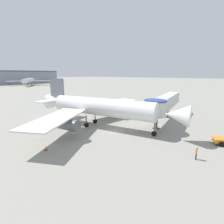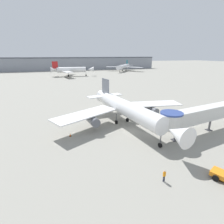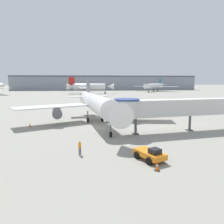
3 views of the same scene
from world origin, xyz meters
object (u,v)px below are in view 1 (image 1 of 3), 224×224
traffic_cone_port_wing (46,148)px  background_jet_teal_tail (29,80)px  ground_crew_marshaller (196,152)px  jet_bridge (164,103)px  main_airplane (98,107)px

traffic_cone_port_wing → background_jet_teal_tail: 148.94m
background_jet_teal_tail → ground_crew_marshaller: bearing=-73.2°
jet_bridge → traffic_cone_port_wing: size_ratio=29.85×
traffic_cone_port_wing → background_jet_teal_tail: bearing=63.3°
jet_bridge → traffic_cone_port_wing: jet_bridge is taller
main_airplane → traffic_cone_port_wing: size_ratio=45.76×
ground_crew_marshaller → background_jet_teal_tail: bearing=69.7°
main_airplane → traffic_cone_port_wing: main_airplane is taller
main_airplane → background_jet_teal_tail: background_jet_teal_tail is taller
main_airplane → traffic_cone_port_wing: 13.72m
main_airplane → ground_crew_marshaller: main_airplane is taller
traffic_cone_port_wing → ground_crew_marshaller: size_ratio=0.43×
jet_bridge → ground_crew_marshaller: size_ratio=12.74×
jet_bridge → ground_crew_marshaller: bearing=-153.9°
main_airplane → ground_crew_marshaller: size_ratio=19.53×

